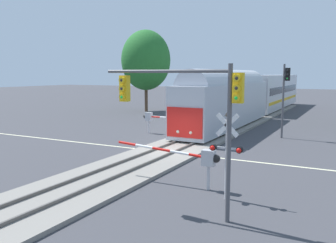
% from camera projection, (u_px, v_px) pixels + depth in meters
% --- Properties ---
extents(ground_plane, '(220.00, 220.00, 0.00)m').
position_uv_depth(ground_plane, '(169.00, 152.00, 23.81)').
color(ground_plane, '#3D3D42').
extents(road_centre_stripe, '(44.00, 0.20, 0.01)m').
position_uv_depth(road_centre_stripe, '(169.00, 152.00, 23.81)').
color(road_centre_stripe, beige).
rests_on(road_centre_stripe, ground).
extents(railway_track, '(4.40, 80.00, 0.32)m').
position_uv_depth(railway_track, '(169.00, 151.00, 23.80)').
color(railway_track, gray).
rests_on(railway_track, ground).
extents(commuter_train, '(3.04, 41.91, 5.16)m').
position_uv_depth(commuter_train, '(254.00, 94.00, 42.56)').
color(commuter_train, '#B2B7C1').
rests_on(commuter_train, railway_track).
extents(crossing_gate_near, '(5.30, 0.40, 1.81)m').
position_uv_depth(crossing_gate_near, '(197.00, 157.00, 16.19)').
color(crossing_gate_near, '#B7B7BC').
rests_on(crossing_gate_near, ground).
extents(crossing_signal_mast, '(1.36, 0.44, 3.65)m').
position_uv_depth(crossing_signal_mast, '(227.00, 146.00, 14.65)').
color(crossing_signal_mast, '#B2B2B7').
rests_on(crossing_signal_mast, ground).
extents(crossing_gate_far, '(6.17, 0.40, 1.80)m').
position_uv_depth(crossing_gate_far, '(156.00, 118.00, 30.97)').
color(crossing_gate_far, '#B7B7BC').
rests_on(crossing_gate_far, ground).
extents(traffic_signal_far_side, '(0.53, 0.38, 5.87)m').
position_uv_depth(traffic_signal_far_side, '(285.00, 89.00, 28.57)').
color(traffic_signal_far_side, '#4C4C51').
rests_on(traffic_signal_far_side, ground).
extents(traffic_signal_near_right, '(5.39, 0.38, 5.45)m').
position_uv_depth(traffic_signal_near_right, '(190.00, 102.00, 12.75)').
color(traffic_signal_near_right, '#4C4C51').
rests_on(traffic_signal_near_right, ground).
extents(pine_left_background, '(6.59, 6.59, 10.93)m').
position_uv_depth(pine_left_background, '(146.00, 60.00, 48.77)').
color(pine_left_background, '#4C3828').
rests_on(pine_left_background, ground).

